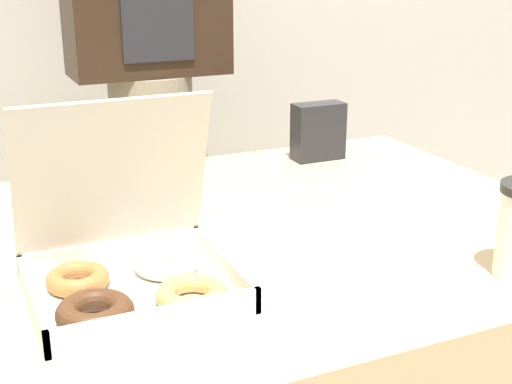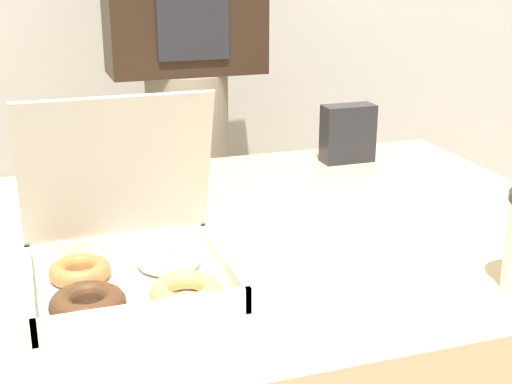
# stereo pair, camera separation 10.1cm
# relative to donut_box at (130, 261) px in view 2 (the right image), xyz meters

# --- Properties ---
(donut_box) EXTENTS (0.28, 0.25, 0.27)m
(donut_box) POSITION_rel_donut_box_xyz_m (0.00, 0.00, 0.00)
(donut_box) COLOR white
(donut_box) RESTS_ON table
(napkin_holder) EXTENTS (0.12, 0.05, 0.13)m
(napkin_holder) POSITION_rel_donut_box_xyz_m (0.57, 0.49, 0.02)
(napkin_holder) COLOR #232328
(napkin_holder) RESTS_ON table
(person_customer) EXTENTS (0.39, 0.22, 1.64)m
(person_customer) POSITION_rel_donut_box_xyz_m (0.28, 0.85, 0.16)
(person_customer) COLOR gray
(person_customer) RESTS_ON ground_plane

